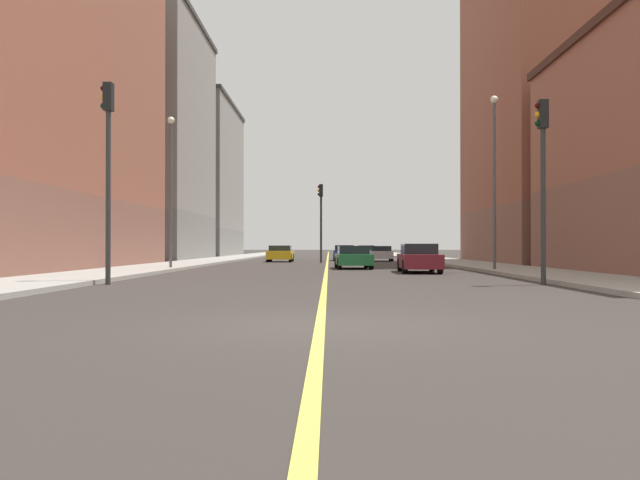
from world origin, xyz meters
name	(u,v)px	position (x,y,z in m)	size (l,w,h in m)	color
ground_plane	(320,325)	(0.00, 0.00, 0.00)	(400.00, 400.00, 0.00)	#342E2B
sidewalk_left	(431,259)	(9.23, 49.00, 0.07)	(3.82, 168.00, 0.15)	#9E9B93
sidewalk_right	(225,259)	(-9.23, 49.00, 0.07)	(3.82, 168.00, 0.15)	#9E9B93
lane_center_stripe	(328,260)	(0.00, 49.00, 0.01)	(0.16, 154.00, 0.01)	#E5D14C
building_left_mid	(565,104)	(16.75, 36.40, 11.24)	(11.52, 18.00, 22.45)	brown
building_right_midblock	(135,141)	(-16.75, 46.90, 10.40)	(11.52, 16.95, 20.78)	slate
building_right_distant	(186,180)	(-16.75, 67.24, 8.98)	(11.52, 19.40, 17.95)	slate
traffic_light_left_near	(543,165)	(6.91, 10.67, 3.81)	(0.40, 0.32, 5.87)	#2D2D2D
traffic_light_right_near	(108,155)	(-6.94, 10.67, 4.15)	(0.40, 0.32, 6.46)	#2D2D2D
traffic_light_median_far	(321,212)	(-0.47, 38.06, 3.74)	(0.40, 0.32, 5.75)	#2D2D2D
street_lamp_left_near	(494,166)	(7.92, 20.87, 5.02)	(0.36, 0.36, 8.17)	#4C4C51
street_lamp_right_near	(171,177)	(-7.92, 23.21, 4.76)	(0.36, 0.36, 7.68)	#4C4C51
car_maroon	(419,258)	(4.33, 20.52, 0.66)	(1.87, 4.62, 1.34)	maroon
car_silver	(381,253)	(4.38, 43.97, 0.62)	(2.00, 4.07, 1.23)	silver
car_blue	(344,253)	(1.44, 45.92, 0.65)	(1.94, 4.49, 1.30)	#23389E
car_green	(353,258)	(1.46, 25.75, 0.61)	(2.04, 4.25, 1.24)	#1E6B38
car_teal	(366,252)	(3.90, 57.24, 0.65)	(1.87, 4.45, 1.29)	#196670
car_yellow	(280,254)	(-3.67, 41.20, 0.63)	(1.96, 3.92, 1.27)	gold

